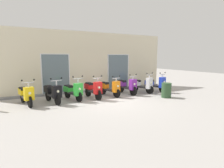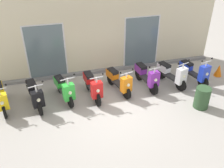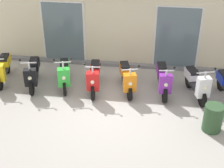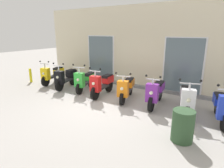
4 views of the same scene
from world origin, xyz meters
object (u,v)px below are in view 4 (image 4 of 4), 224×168
(scooter_black, at_px, (66,77))
(scooter_purple, at_px, (156,92))
(scooter_red, at_px, (102,84))
(scooter_white, at_px, (186,99))
(scooter_blue, at_px, (222,106))
(trash_bin, at_px, (183,126))
(curb_bollard, at_px, (31,75))
(scooter_yellow, at_px, (53,74))
(scooter_orange, at_px, (126,88))
(scooter_green, at_px, (85,80))

(scooter_black, distance_m, scooter_purple, 4.18)
(scooter_red, xyz_separation_m, scooter_purple, (2.16, 0.17, -0.01))
(scooter_purple, relative_size, scooter_white, 1.08)
(scooter_blue, height_order, trash_bin, scooter_blue)
(scooter_white, xyz_separation_m, curb_bollard, (-7.47, -0.35, -0.14))
(scooter_yellow, bearing_deg, scooter_red, -2.95)
(scooter_red, height_order, trash_bin, scooter_red)
(scooter_orange, distance_m, curb_bollard, 5.32)
(scooter_black, xyz_separation_m, scooter_purple, (4.18, 0.18, -0.01))
(scooter_red, height_order, scooter_blue, scooter_red)
(scooter_yellow, xyz_separation_m, scooter_green, (2.12, -0.03, -0.00))
(scooter_orange, bearing_deg, scooter_yellow, 179.64)
(scooter_red, height_order, scooter_purple, scooter_red)
(scooter_green, xyz_separation_m, curb_bollard, (-3.27, -0.43, -0.12))
(scooter_green, height_order, scooter_white, scooter_green)
(scooter_yellow, relative_size, scooter_orange, 1.03)
(scooter_green, height_order, trash_bin, scooter_green)
(scooter_green, relative_size, scooter_purple, 0.94)
(scooter_green, height_order, scooter_blue, scooter_green)
(scooter_green, distance_m, trash_bin, 4.82)
(scooter_white, bearing_deg, scooter_purple, 173.80)
(scooter_green, xyz_separation_m, scooter_blue, (5.17, -0.11, 0.00))
(scooter_red, xyz_separation_m, scooter_blue, (4.16, 0.02, -0.02))
(scooter_black, relative_size, scooter_purple, 0.95)
(scooter_orange, bearing_deg, scooter_red, -172.56)
(scooter_orange, relative_size, trash_bin, 2.04)
(trash_bin, bearing_deg, scooter_green, 159.10)
(scooter_black, relative_size, trash_bin, 2.06)
(scooter_purple, height_order, curb_bollard, scooter_purple)
(trash_bin, bearing_deg, scooter_blue, 67.55)
(scooter_white, bearing_deg, scooter_red, -178.98)
(scooter_white, bearing_deg, scooter_blue, -2.15)
(scooter_yellow, relative_size, curb_bollard, 2.30)
(scooter_green, distance_m, scooter_red, 1.02)
(scooter_yellow, height_order, scooter_purple, scooter_yellow)
(trash_bin, bearing_deg, scooter_red, 155.60)
(scooter_yellow, xyz_separation_m, scooter_blue, (7.29, -0.14, -0.00))
(scooter_purple, distance_m, curb_bollard, 6.46)
(scooter_black, bearing_deg, scooter_orange, 2.80)
(scooter_orange, height_order, scooter_purple, scooter_purple)
(scooter_purple, bearing_deg, scooter_green, -179.40)
(scooter_red, bearing_deg, scooter_orange, 7.44)
(scooter_yellow, height_order, scooter_white, scooter_white)
(scooter_green, height_order, curb_bollard, scooter_green)
(scooter_blue, bearing_deg, trash_bin, -112.45)
(scooter_white, relative_size, scooter_blue, 0.99)
(scooter_black, relative_size, scooter_orange, 1.01)
(scooter_black, bearing_deg, scooter_red, 0.40)
(scooter_white, bearing_deg, scooter_green, 178.94)
(scooter_black, distance_m, scooter_orange, 3.05)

